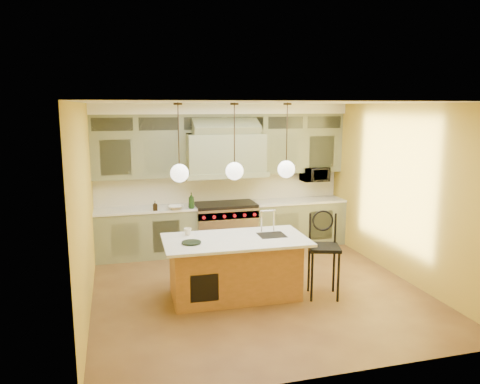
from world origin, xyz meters
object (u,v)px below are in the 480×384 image
object	(u,v)px
microwave	(315,174)
range	(225,226)
kitchen_island	(235,266)
counter_stool	(324,248)

from	to	relation	value
microwave	range	bearing A→B (deg)	-176.88
range	kitchen_island	size ratio (longest dim) A/B	0.56
kitchen_island	microwave	size ratio (longest dim) A/B	3.97
range	microwave	world-z (taller)	microwave
kitchen_island	counter_stool	xyz separation A→B (m)	(1.29, -0.32, 0.27)
range	counter_stool	size ratio (longest dim) A/B	0.92
kitchen_island	counter_stool	size ratio (longest dim) A/B	1.66
counter_stool	microwave	xyz separation A→B (m)	(1.05, 2.73, 0.70)
counter_stool	microwave	bearing A→B (deg)	85.56
kitchen_island	microwave	world-z (taller)	microwave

